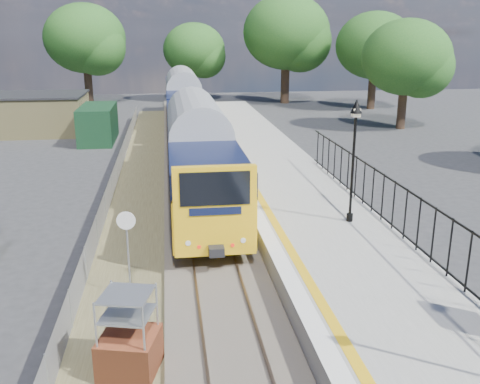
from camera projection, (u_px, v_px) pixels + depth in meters
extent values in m
plane|color=#2D2D30|center=(229.00, 338.00, 14.16)|extent=(120.00, 120.00, 0.00)
cube|color=#473F38|center=(203.00, 213.00, 23.62)|extent=(3.40, 80.00, 0.20)
cube|color=#4C472D|center=(134.00, 234.00, 21.37)|extent=(2.60, 70.00, 0.06)
cube|color=brown|center=(187.00, 211.00, 23.49)|extent=(0.07, 80.00, 0.14)
cube|color=brown|center=(219.00, 210.00, 23.68)|extent=(0.07, 80.00, 0.14)
cube|color=gray|center=(307.00, 216.00, 22.17)|extent=(5.00, 70.00, 0.90)
cube|color=silver|center=(254.00, 208.00, 21.74)|extent=(0.50, 70.00, 0.01)
cube|color=yellow|center=(266.00, 208.00, 21.81)|extent=(0.30, 70.00, 0.01)
cylinder|color=black|center=(350.00, 217.00, 20.24)|extent=(0.24, 0.24, 0.30)
cylinder|color=black|center=(353.00, 170.00, 19.71)|extent=(0.10, 0.10, 3.70)
cube|color=black|center=(356.00, 117.00, 19.15)|extent=(0.08, 0.08, 0.30)
cube|color=beige|center=(356.00, 113.00, 19.10)|extent=(0.26, 0.26, 0.30)
cone|color=black|center=(357.00, 106.00, 19.04)|extent=(0.44, 0.44, 0.50)
cube|color=black|center=(428.00, 204.00, 16.62)|extent=(0.05, 26.00, 0.05)
cube|color=tan|center=(33.00, 114.00, 42.55)|extent=(8.00, 6.00, 3.00)
cube|color=black|center=(31.00, 95.00, 42.10)|extent=(8.20, 6.20, 0.15)
cube|color=#14391D|center=(98.00, 124.00, 39.52)|extent=(2.40, 6.00, 2.60)
cylinder|color=#332319|center=(89.00, 87.00, 59.77)|extent=(0.88, 0.88, 3.85)
ellipsoid|color=#1E531B|center=(85.00, 38.00, 58.27)|extent=(8.80, 8.80, 7.48)
cylinder|color=#332319|center=(195.00, 87.00, 63.33)|extent=(0.72, 0.72, 3.15)
ellipsoid|color=#1E531B|center=(194.00, 50.00, 62.10)|extent=(7.20, 7.20, 6.12)
cylinder|color=#332319|center=(285.00, 84.00, 60.67)|extent=(0.96, 0.96, 4.20)
ellipsoid|color=#1E531B|center=(286.00, 32.00, 59.04)|extent=(9.60, 9.60, 8.16)
cylinder|color=#332319|center=(372.00, 92.00, 56.12)|extent=(0.80, 0.80, 3.50)
ellipsoid|color=#1E531B|center=(375.00, 45.00, 54.76)|extent=(8.00, 8.00, 6.80)
cylinder|color=#332319|center=(402.00, 110.00, 44.52)|extent=(0.72, 0.72, 3.15)
ellipsoid|color=#1E531B|center=(406.00, 57.00, 43.29)|extent=(7.20, 7.20, 6.12)
cube|color=yellow|center=(197.00, 158.00, 26.92)|extent=(2.80, 20.00, 1.90)
cube|color=#0E1433|center=(196.00, 133.00, 26.55)|extent=(2.82, 20.00, 0.90)
cube|color=black|center=(196.00, 133.00, 26.55)|extent=(2.82, 18.00, 0.70)
cube|color=black|center=(198.00, 181.00, 27.26)|extent=(2.00, 18.00, 0.45)
cube|color=yellow|center=(183.00, 105.00, 46.48)|extent=(2.80, 20.00, 1.90)
cube|color=#0E1433|center=(183.00, 90.00, 46.10)|extent=(2.82, 20.00, 0.90)
cube|color=black|center=(183.00, 90.00, 46.10)|extent=(2.82, 18.00, 0.70)
cube|color=black|center=(184.00, 119.00, 46.81)|extent=(2.00, 18.00, 0.45)
cube|color=black|center=(215.00, 189.00, 16.84)|extent=(2.24, 0.04, 1.10)
cube|color=brown|center=(130.00, 354.00, 12.59)|extent=(1.58, 1.58, 1.00)
cylinder|color=#999EA3|center=(129.00, 259.00, 16.01)|extent=(0.06, 0.06, 2.49)
cylinder|color=silver|center=(126.00, 221.00, 15.60)|extent=(0.56, 0.07, 0.56)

